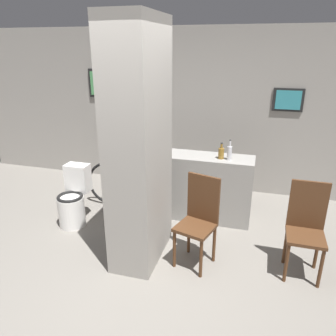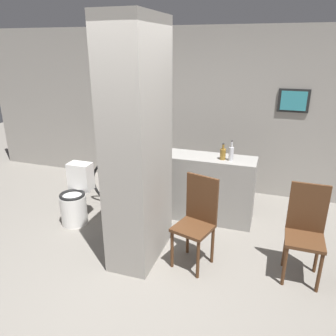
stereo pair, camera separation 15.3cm
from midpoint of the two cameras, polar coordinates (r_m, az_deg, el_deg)
The scene contains 10 objects.
ground_plane at distance 3.69m, azimuth -5.26°, elevation -18.35°, with size 14.00×14.00×0.00m, color slate.
wall_back at distance 5.47m, azimuth 5.42°, elevation 9.86°, with size 8.00×0.09×2.60m.
pillar_center at distance 3.47m, azimuth -3.99°, elevation 3.58°, with size 0.50×0.91×2.60m.
counter_shelf at distance 4.58m, azimuth 7.65°, elevation -3.47°, with size 1.29×0.44×0.92m.
toilet at distance 4.66m, azimuth -14.86°, elevation -5.17°, with size 0.35×0.51×0.80m.
chair_near_pillar at distance 3.62m, azimuth 6.29°, elevation -8.69°, with size 0.47×0.47×1.01m.
chair_by_doorway at distance 3.71m, azimuth 23.93°, elevation -9.68°, with size 0.38×0.38×1.01m.
bicycle at distance 4.86m, azimuth -3.81°, elevation -3.16°, with size 1.65×0.42×0.74m.
bottle_tall at distance 4.28m, azimuth 11.95°, elevation 2.53°, with size 0.06×0.06×0.28m.
bottle_short at distance 4.32m, azimuth 10.54°, elevation 2.51°, with size 0.08×0.08×0.23m.
Camera 2 is at (1.28, -2.58, 2.31)m, focal length 35.00 mm.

